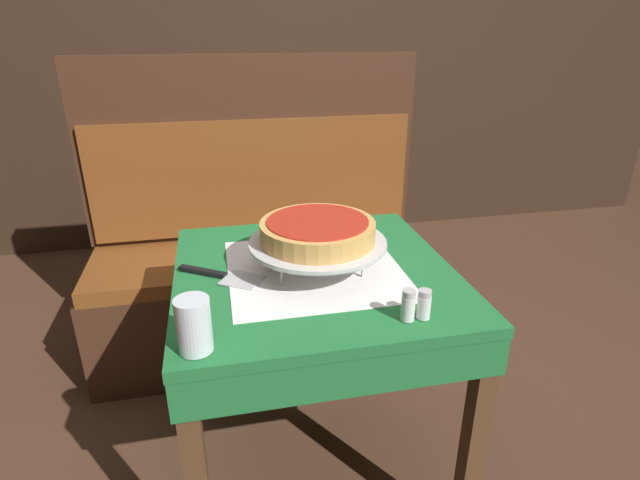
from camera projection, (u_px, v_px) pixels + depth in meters
ground_plane at (315, 462)px, 1.67m from camera, size 14.00×14.00×0.00m
dining_table_front at (315, 298)px, 1.42m from camera, size 0.76×0.76×0.72m
dining_table_rear at (279, 163)px, 2.86m from camera, size 0.71×0.71×0.73m
booth_bench at (262, 272)px, 2.18m from camera, size 1.41×0.49×1.25m
back_wall_panel at (247, 52)px, 3.04m from camera, size 6.00×0.04×2.40m
pizza_pan_stand at (318, 244)px, 1.35m from camera, size 0.37×0.37×0.09m
deep_dish_pizza at (318, 231)px, 1.33m from camera, size 0.31×0.31×0.06m
pizza_server at (222, 276)px, 1.34m from camera, size 0.23×0.18×0.01m
water_glass_near at (194, 325)px, 1.02m from camera, size 0.07×0.07×0.12m
salt_shaker at (408, 305)px, 1.13m from camera, size 0.03×0.03×0.08m
pepper_shaker at (424, 304)px, 1.14m from camera, size 0.03×0.03×0.07m
condiment_caddy at (264, 141)px, 2.73m from camera, size 0.13×0.13×0.15m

